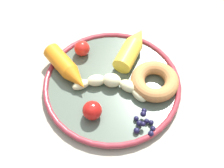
{
  "coord_description": "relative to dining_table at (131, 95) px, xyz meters",
  "views": [
    {
      "loc": [
        0.06,
        -0.41,
        1.3
      ],
      "look_at": [
        -0.04,
        -0.05,
        0.75
      ],
      "focal_mm": 50.14,
      "sensor_mm": 36.0,
      "label": 1
    }
  ],
  "objects": [
    {
      "name": "dining_table",
      "position": [
        0.0,
        0.0,
        0.0
      ],
      "size": [
        1.29,
        0.73,
        0.73
      ],
      "color": "#9E9A88",
      "rests_on": "ground_plane"
    },
    {
      "name": "plate",
      "position": [
        -0.04,
        -0.05,
        0.1
      ],
      "size": [
        0.3,
        0.3,
        0.02
      ],
      "color": "#4C5B4D",
      "rests_on": "dining_table"
    },
    {
      "name": "banana",
      "position": [
        -0.04,
        -0.06,
        0.11
      ],
      "size": [
        0.17,
        0.06,
        0.03
      ],
      "color": "#EEEBB0",
      "rests_on": "plate"
    },
    {
      "name": "carrot_orange",
      "position": [
        -0.14,
        -0.05,
        0.12
      ],
      "size": [
        0.13,
        0.11,
        0.04
      ],
      "color": "orange",
      "rests_on": "plate"
    },
    {
      "name": "carrot_yellow",
      "position": [
        -0.02,
        0.05,
        0.12
      ],
      "size": [
        0.06,
        0.13,
        0.04
      ],
      "color": "yellow",
      "rests_on": "plate"
    },
    {
      "name": "donut",
      "position": [
        0.05,
        -0.03,
        0.12
      ],
      "size": [
        0.14,
        0.14,
        0.03
      ],
      "primitive_type": "torus",
      "rotation": [
        0.0,
        0.0,
        2.43
      ],
      "color": "#C48348",
      "rests_on": "plate"
    },
    {
      "name": "blueberry_pile",
      "position": [
        0.05,
        -0.12,
        0.11
      ],
      "size": [
        0.05,
        0.06,
        0.02
      ],
      "color": "#191638",
      "rests_on": "plate"
    },
    {
      "name": "tomato_near",
      "position": [
        -0.12,
        0.02,
        0.12
      ],
      "size": [
        0.04,
        0.04,
        0.04
      ],
      "primitive_type": "sphere",
      "color": "red",
      "rests_on": "plate"
    },
    {
      "name": "tomato_mid",
      "position": [
        -0.05,
        -0.13,
        0.12
      ],
      "size": [
        0.04,
        0.04,
        0.04
      ],
      "primitive_type": "sphere",
      "color": "red",
      "rests_on": "plate"
    }
  ]
}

